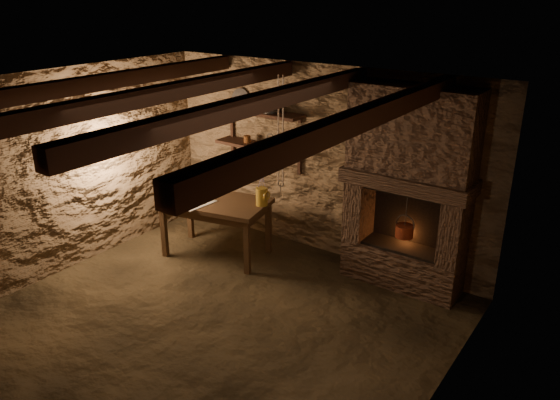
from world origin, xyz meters
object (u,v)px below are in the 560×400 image
Objects in this scene: work_table at (216,226)px; iron_stockpot at (271,105)px; stoneware_jug at (262,188)px; wooden_bowl at (185,187)px; red_pot at (404,230)px.

work_table is 1.67m from iron_stockpot.
wooden_bowl is at bearing -149.93° from stoneware_jug.
stoneware_jug is at bearing -166.60° from red_pot.
iron_stockpot is (0.91, 0.67, 1.08)m from wooden_bowl.
work_table is 0.70m from wooden_bowl.
stoneware_jug is 1.18m from wooden_bowl.
iron_stockpot is at bearing 53.96° from work_table.
stoneware_jug is 2.09× the size of iron_stockpot.
work_table is 2.36m from red_pot.
work_table is at bearing -137.00° from stoneware_jug.
work_table is at bearing -114.13° from iron_stockpot.
stoneware_jug is (0.57, 0.21, 0.57)m from work_table.
red_pot is (1.93, -0.12, -1.16)m from iron_stockpot.
iron_stockpot is at bearing 176.44° from red_pot.
stoneware_jug is at bearing 8.48° from work_table.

